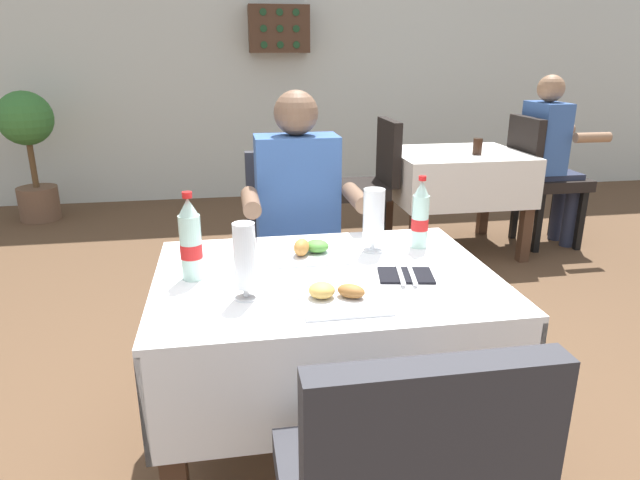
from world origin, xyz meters
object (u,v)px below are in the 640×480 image
(background_dining_table, at_px, (456,178))
(plate_near_camera, at_px, (339,295))
(napkin_cutlery_set, at_px, (406,275))
(wall_bottle_rack, at_px, (279,29))
(background_chair_right, at_px, (541,173))
(potted_plant_corner, at_px, (29,142))
(beer_glass_left, at_px, (245,260))
(plate_far_diner, at_px, (310,250))
(beer_glass_middle, at_px, (374,220))
(cola_bottle_secondary, at_px, (420,216))
(background_table_tumbler, at_px, (478,146))
(background_chair_left, at_px, (366,180))
(background_patron, at_px, (550,152))
(cola_bottle_primary, at_px, (191,241))
(main_dining_table, at_px, (325,322))
(seated_diner_far, at_px, (299,219))
(chair_far_diner_seat, at_px, (295,245))

(background_dining_table, bearing_deg, plate_near_camera, -120.01)
(napkin_cutlery_set, bearing_deg, wall_bottle_rack, 89.87)
(background_chair_right, relative_size, potted_plant_corner, 0.87)
(beer_glass_left, bearing_deg, wall_bottle_rack, 82.73)
(potted_plant_corner, bearing_deg, plate_far_diner, -59.79)
(beer_glass_middle, height_order, background_chair_right, background_chair_right)
(cola_bottle_secondary, bearing_deg, background_table_tumbler, 59.66)
(plate_far_diner, bearing_deg, background_chair_left, 70.24)
(background_chair_right, xyz_separation_m, background_patron, (0.05, 0.00, 0.16))
(background_patron, relative_size, background_table_tumbler, 11.45)
(plate_far_diner, bearing_deg, plate_near_camera, -86.00)
(cola_bottle_secondary, bearing_deg, cola_bottle_primary, -168.04)
(beer_glass_middle, height_order, napkin_cutlery_set, beer_glass_middle)
(main_dining_table, distance_m, plate_far_diner, 0.26)
(beer_glass_left, relative_size, background_chair_left, 0.23)
(seated_diner_far, bearing_deg, potted_plant_corner, 125.06)
(seated_diner_far, bearing_deg, plate_far_diner, -93.50)
(background_chair_right, bearing_deg, background_chair_left, 180.00)
(seated_diner_far, bearing_deg, background_chair_left, 64.93)
(beer_glass_left, relative_size, background_table_tumbler, 2.06)
(background_patron, distance_m, wall_bottle_rack, 2.69)
(plate_far_diner, relative_size, wall_bottle_rack, 0.43)
(background_table_tumbler, distance_m, potted_plant_corner, 3.68)
(beer_glass_middle, height_order, cola_bottle_secondary, cola_bottle_secondary)
(beer_glass_middle, xyz_separation_m, background_patron, (1.85, 1.92, -0.14))
(beer_glass_left, distance_m, background_chair_right, 3.21)
(beer_glass_left, relative_size, background_patron, 0.18)
(main_dining_table, relative_size, background_chair_left, 1.12)
(cola_bottle_primary, relative_size, wall_bottle_rack, 0.50)
(main_dining_table, relative_size, cola_bottle_primary, 3.88)
(plate_far_diner, height_order, beer_glass_middle, beer_glass_middle)
(chair_far_diner_seat, height_order, background_chair_left, same)
(background_dining_table, xyz_separation_m, background_table_tumbler, (0.09, -0.11, 0.24))
(plate_far_diner, relative_size, background_chair_right, 0.25)
(background_chair_left, relative_size, wall_bottle_rack, 1.73)
(background_dining_table, bearing_deg, plate_far_diner, -125.24)
(background_chair_left, xyz_separation_m, background_patron, (1.39, 0.00, 0.16))
(beer_glass_left, distance_m, background_dining_table, 2.78)
(napkin_cutlery_set, bearing_deg, background_chair_right, 50.96)
(cola_bottle_secondary, height_order, wall_bottle_rack, wall_bottle_rack)
(seated_diner_far, distance_m, background_chair_right, 2.46)
(chair_far_diner_seat, distance_m, background_patron, 2.44)
(cola_bottle_primary, bearing_deg, plate_far_diner, 20.32)
(napkin_cutlery_set, height_order, potted_plant_corner, potted_plant_corner)
(beer_glass_middle, bearing_deg, plate_near_camera, -117.42)
(cola_bottle_primary, bearing_deg, seated_diner_far, 57.32)
(seated_diner_far, relative_size, background_chair_right, 1.30)
(napkin_cutlery_set, xyz_separation_m, potted_plant_corner, (-2.19, 3.53, -0.05))
(main_dining_table, xyz_separation_m, background_chair_right, (2.01, 2.10, -0.00))
(chair_far_diner_seat, xyz_separation_m, plate_far_diner, (-0.02, -0.62, 0.20))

